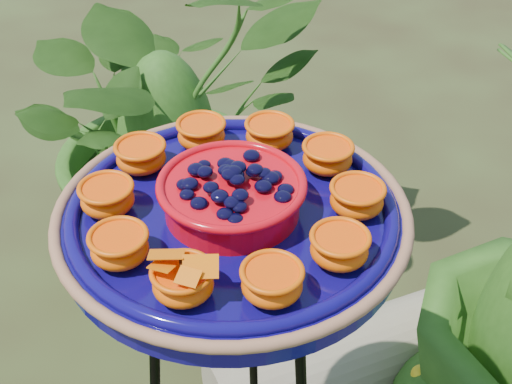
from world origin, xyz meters
TOP-DOWN VIEW (x-y plane):
  - feeder_dish at (0.10, -0.08)m, footprint 0.55×0.55m
  - driftwood_log at (0.14, 0.40)m, footprint 0.60×0.65m
  - shrub_back_left at (-0.51, 0.66)m, footprint 1.05×1.10m

SIDE VIEW (x-z plane):
  - driftwood_log at x=0.14m, z-range 0.00..0.22m
  - shrub_back_left at x=-0.51m, z-range 0.00..0.95m
  - feeder_dish at x=0.10m, z-range 0.87..0.98m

